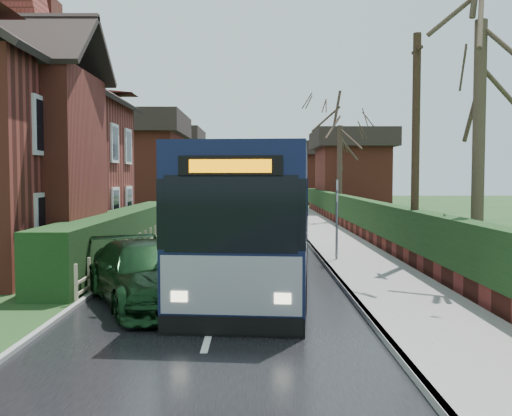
{
  "coord_description": "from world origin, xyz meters",
  "views": [
    {
      "loc": [
        0.82,
        -15.51,
        2.83
      ],
      "look_at": [
        0.85,
        3.19,
        1.8
      ],
      "focal_mm": 40.0,
      "sensor_mm": 36.0,
      "label": 1
    }
  ],
  "objects_px": {
    "car_green": "(145,274)",
    "telegraph_pole": "(416,150)",
    "bus": "(259,217)",
    "car_silver": "(194,231)",
    "bus_stop_sign": "(337,208)"
  },
  "relations": [
    {
      "from": "car_green",
      "to": "telegraph_pole",
      "type": "height_order",
      "value": "telegraph_pole"
    },
    {
      "from": "car_green",
      "to": "telegraph_pole",
      "type": "distance_m",
      "value": 9.56
    },
    {
      "from": "bus",
      "to": "car_silver",
      "type": "xyz_separation_m",
      "value": [
        -2.54,
        7.17,
        -1.07
      ]
    },
    {
      "from": "bus",
      "to": "bus_stop_sign",
      "type": "distance_m",
      "value": 3.91
    },
    {
      "from": "car_silver",
      "to": "car_green",
      "type": "height_order",
      "value": "car_green"
    },
    {
      "from": "car_green",
      "to": "car_silver",
      "type": "bearing_deg",
      "value": 65.19
    },
    {
      "from": "car_silver",
      "to": "telegraph_pole",
      "type": "bearing_deg",
      "value": -25.29
    },
    {
      "from": "car_green",
      "to": "bus_stop_sign",
      "type": "xyz_separation_m",
      "value": [
        5.08,
        6.01,
        1.11
      ]
    },
    {
      "from": "bus",
      "to": "car_green",
      "type": "xyz_separation_m",
      "value": [
        -2.53,
        -3.05,
        -1.03
      ]
    },
    {
      "from": "bus",
      "to": "telegraph_pole",
      "type": "height_order",
      "value": "telegraph_pole"
    },
    {
      "from": "telegraph_pole",
      "to": "bus_stop_sign",
      "type": "bearing_deg",
      "value": 161.6
    },
    {
      "from": "car_green",
      "to": "telegraph_pole",
      "type": "xyz_separation_m",
      "value": [
        7.4,
        5.28,
        2.96
      ]
    },
    {
      "from": "car_silver",
      "to": "car_green",
      "type": "bearing_deg",
      "value": -81.56
    },
    {
      "from": "bus",
      "to": "car_silver",
      "type": "bearing_deg",
      "value": 114.93
    },
    {
      "from": "bus",
      "to": "car_silver",
      "type": "height_order",
      "value": "bus"
    }
  ]
}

